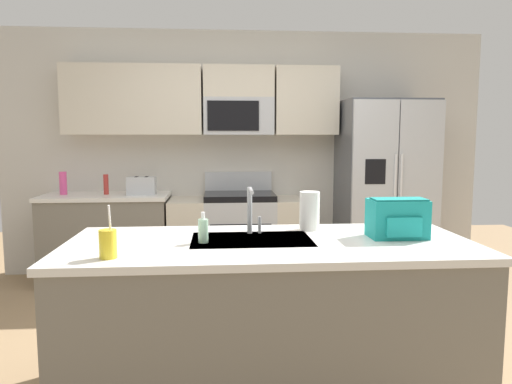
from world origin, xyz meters
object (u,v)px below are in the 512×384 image
at_px(backpack, 398,218).
at_px(soap_dispenser, 203,230).
at_px(sink_faucet, 251,206).
at_px(range_oven, 236,236).
at_px(paper_towel_roll, 310,211).
at_px(drink_cup_yellow, 108,244).
at_px(toaster, 142,186).
at_px(refrigerator, 384,190).
at_px(bottle_pink, 63,183).
at_px(pepper_mill, 106,184).

bearing_deg(backpack, soap_dispenser, -177.65).
bearing_deg(sink_faucet, range_oven, 90.49).
bearing_deg(paper_towel_roll, drink_cup_yellow, -150.50).
distance_m(toaster, backpack, 2.84).
height_order(drink_cup_yellow, paper_towel_roll, drink_cup_yellow).
bearing_deg(refrigerator, toaster, 179.55).
distance_m(bottle_pink, sink_faucet, 2.74).
distance_m(refrigerator, pepper_mill, 2.86).
distance_m(pepper_mill, backpack, 3.12).
xyz_separation_m(sink_faucet, paper_towel_roll, (0.37, 0.11, -0.05)).
bearing_deg(soap_dispenser, bottle_pink, 122.56).
bearing_deg(range_oven, drink_cup_yellow, -105.10).
relative_size(bottle_pink, paper_towel_roll, 0.96).
distance_m(bottle_pink, soap_dispenser, 2.75).
bearing_deg(paper_towel_roll, soap_dispenser, -154.08).
relative_size(refrigerator, toaster, 6.61).
relative_size(range_oven, toaster, 4.86).
distance_m(pepper_mill, soap_dispenser, 2.52).
bearing_deg(toaster, refrigerator, -0.45).
relative_size(pepper_mill, backpack, 0.63).
height_order(range_oven, bottle_pink, bottle_pink).
bearing_deg(paper_towel_roll, pepper_mill, 130.68).
distance_m(toaster, bottle_pink, 0.79).
distance_m(refrigerator, soap_dispenser, 2.87).
bearing_deg(paper_towel_roll, sink_faucet, -163.72).
bearing_deg(pepper_mill, toaster, -7.86).
distance_m(range_oven, sink_faucet, 2.18).
xyz_separation_m(drink_cup_yellow, paper_towel_roll, (1.09, 0.62, 0.05)).
relative_size(bottle_pink, backpack, 0.72).
height_order(range_oven, soap_dispenser, range_oven).
distance_m(refrigerator, paper_towel_roll, 2.23).
bearing_deg(bottle_pink, sink_faucet, -50.23).
height_order(refrigerator, soap_dispenser, refrigerator).
relative_size(sink_faucet, drink_cup_yellow, 1.09).
bearing_deg(drink_cup_yellow, pepper_mill, 103.17).
bearing_deg(bottle_pink, range_oven, -0.55).
relative_size(refrigerator, drink_cup_yellow, 7.17).
xyz_separation_m(drink_cup_yellow, backpack, (1.55, 0.35, 0.05)).
distance_m(toaster, paper_towel_roll, 2.35).
distance_m(pepper_mill, drink_cup_yellow, 2.67).
bearing_deg(range_oven, paper_towel_roll, -78.81).
xyz_separation_m(range_oven, paper_towel_roll, (0.39, -1.98, 0.58)).
height_order(range_oven, toaster, range_oven).
height_order(bottle_pink, paper_towel_roll, paper_towel_roll).
bearing_deg(pepper_mill, bottle_pink, 177.42).
relative_size(drink_cup_yellow, paper_towel_roll, 1.08).
xyz_separation_m(toaster, bottle_pink, (-0.79, 0.07, 0.02)).
bearing_deg(backpack, drink_cup_yellow, -167.37).
xyz_separation_m(soap_dispenser, backpack, (1.11, 0.05, 0.05)).
bearing_deg(refrigerator, backpack, -107.68).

